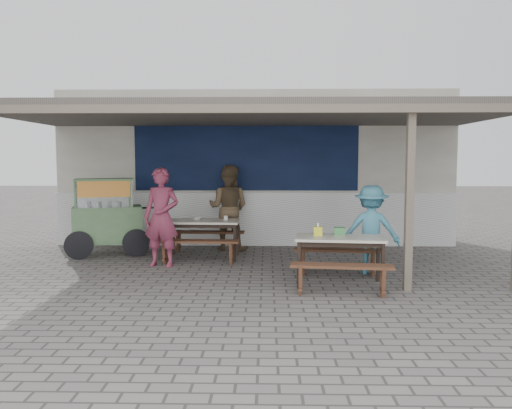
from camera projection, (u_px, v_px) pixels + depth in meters
The scene contains 17 objects.
ground at pixel (251, 275), 8.35m from camera, with size 60.00×60.00×0.00m, color slate.
back_wall at pixel (256, 169), 11.76m from camera, with size 9.00×1.28×3.50m.
warung_roof at pixel (253, 116), 9.01m from camera, with size 9.00×4.21×2.81m.
table_left at pixel (203, 224), 9.79m from camera, with size 1.46×0.80×0.75m.
bench_left_street at pixel (198, 246), 9.22m from camera, with size 1.54×0.33×0.45m.
bench_left_wall at pixel (208, 236), 10.42m from camera, with size 1.54×0.33×0.45m.
table_right at pixel (340, 242), 7.66m from camera, with size 1.41×0.82×0.75m.
bench_right_street at pixel (341, 272), 7.06m from camera, with size 1.47×0.42×0.45m.
bench_right_wall at pixel (338, 255), 8.32m from camera, with size 1.47×0.42×0.45m.
vendor_cart at pixel (107, 214), 10.11m from camera, with size 1.84×1.16×1.56m.
patron_street_side at pixel (161, 217), 9.01m from camera, with size 0.66×0.43×1.80m, color #802F47.
patron_wall_side at pixel (228, 208), 10.69m from camera, with size 0.89×0.69×1.83m, color brown.
patron_right_table at pixel (371, 230), 8.43m from camera, with size 0.97×0.56×1.50m, color teal.
tissue_box at pixel (318, 231), 7.82m from camera, with size 0.13×0.13×0.13m, color gold.
donation_box at pixel (340, 231), 7.88m from camera, with size 0.17×0.11×0.11m, color #387F42.
condiment_jar at pixel (226, 218), 9.81m from camera, with size 0.08×0.08×0.09m, color silver.
condiment_bowl at pixel (197, 218), 9.91m from camera, with size 0.18×0.18×0.05m, color silver.
Camera 1 is at (0.26, -8.21, 1.91)m, focal length 35.00 mm.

